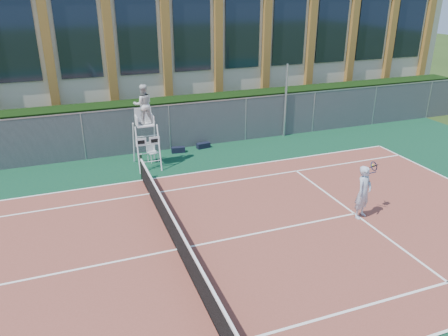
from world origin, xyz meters
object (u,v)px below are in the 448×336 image
object	(u,v)px
umpire_chair	(143,107)
tennis_player	(364,192)
steel_pole	(286,101)
plastic_chair	(152,150)

from	to	relation	value
umpire_chair	tennis_player	world-z (taller)	umpire_chair
umpire_chair	tennis_player	xyz separation A→B (m)	(5.95, -7.29, -1.73)
steel_pole	plastic_chair	xyz separation A→B (m)	(-7.37, -1.17, -1.36)
plastic_chair	tennis_player	world-z (taller)	tennis_player
umpire_chair	plastic_chair	xyz separation A→B (m)	(0.32, 0.48, -2.15)
umpire_chair	tennis_player	distance (m)	9.57
umpire_chair	plastic_chair	distance (m)	2.23
umpire_chair	steel_pole	bearing A→B (deg)	12.12
plastic_chair	steel_pole	bearing A→B (deg)	9.05
steel_pole	tennis_player	size ratio (longest dim) A/B	2.04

